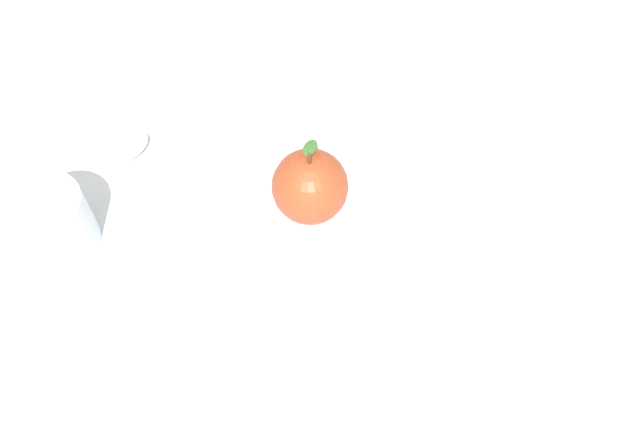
{
  "coord_description": "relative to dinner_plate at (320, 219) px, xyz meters",
  "views": [
    {
      "loc": [
        -0.38,
        -0.05,
        0.56
      ],
      "look_at": [
        -0.02,
        -0.03,
        0.02
      ],
      "focal_mm": 37.29,
      "sensor_mm": 36.0,
      "label": 1
    }
  ],
  "objects": [
    {
      "name": "cup",
      "position": [
        -0.03,
        0.25,
        0.03
      ],
      "size": [
        0.08,
        0.08,
        0.07
      ],
      "color": "silver",
      "rests_on": "ground_plane"
    },
    {
      "name": "ground_plane",
      "position": [
        0.02,
        0.03,
        -0.01
      ],
      "size": [
        2.4,
        2.4,
        0.0
      ],
      "primitive_type": "plane",
      "color": "silver"
    },
    {
      "name": "knife",
      "position": [
        0.12,
        0.13,
        -0.01
      ],
      "size": [
        0.2,
        0.13,
        0.01
      ],
      "color": "silver",
      "rests_on": "ground_plane"
    },
    {
      "name": "apple",
      "position": [
        0.01,
        0.01,
        0.04
      ],
      "size": [
        0.07,
        0.07,
        0.09
      ],
      "color": "#9E3D1E",
      "rests_on": "dinner_plate"
    },
    {
      "name": "dinner_plate",
      "position": [
        0.0,
        0.0,
        0.0
      ],
      "size": [
        0.24,
        0.24,
        0.02
      ],
      "color": "silver",
      "rests_on": "ground_plane"
    },
    {
      "name": "spoon",
      "position": [
        0.1,
        0.2,
        -0.0
      ],
      "size": [
        0.16,
        0.11,
        0.01
      ],
      "color": "silver",
      "rests_on": "ground_plane"
    }
  ]
}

